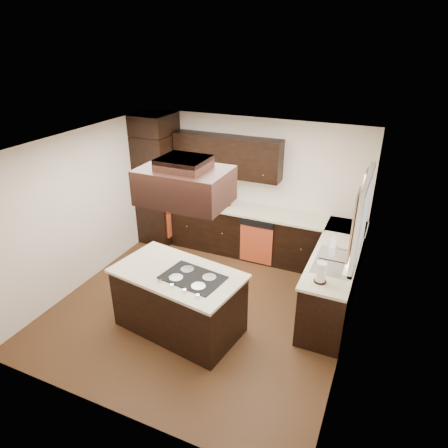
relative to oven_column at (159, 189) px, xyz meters
The scene contains 30 objects.
floor 2.68m from the oven_column, 43.85° to the right, with size 4.20×4.20×0.02m, color brown.
ceiling 2.86m from the oven_column, 43.85° to the right, with size 4.20×4.20×0.02m, color silver.
wall_back 1.83m from the oven_column, 12.85° to the left, with size 4.20×0.02×2.50m, color #F3E3D0.
wall_front 4.21m from the oven_column, 65.05° to the right, with size 4.20×0.02×2.50m, color #F3E3D0.
wall_left 1.75m from the oven_column, 101.12° to the right, with size 0.02×4.20×2.50m, color #F3E3D0.
wall_right 4.25m from the oven_column, 23.70° to the right, with size 0.02×4.20×2.50m, color #F3E3D0.
oven_column is the anchor object (origin of this frame).
wall_oven_face 0.36m from the oven_column, ahead, with size 0.05×0.62×0.78m, color #D6522D.
base_cabinets_back 1.92m from the oven_column, ahead, with size 2.93×0.60×0.88m, color black.
base_cabinets_right 3.72m from the oven_column, 12.69° to the right, with size 0.60×2.40×0.88m, color black.
countertop_back 1.82m from the oven_column, ahead, with size 2.93×0.63×0.04m, color beige.
countertop_right 3.65m from the oven_column, 12.74° to the right, with size 0.63×2.40×0.04m, color beige.
upper_cabinets 1.56m from the oven_column, ahead, with size 2.00×0.34×0.72m, color black.
dishwasher_front 2.21m from the oven_column, ahead, with size 0.60×0.05×0.72m, color #D6522D.
window_frame 4.06m from the oven_column, 16.72° to the right, with size 0.06×1.32×1.12m, color white.
window_pane 4.08m from the oven_column, 16.61° to the right, with size 0.00×1.20×1.00m, color white.
curtain_left 4.15m from the oven_column, 22.59° to the right, with size 0.02×0.34×0.90m, color beige.
curtain_right 3.91m from the oven_column, 10.99° to the right, with size 0.02×0.34×0.90m, color beige.
sink_rim 3.76m from the oven_column, 17.90° to the right, with size 0.52×0.84×0.01m, color silver.
island 2.91m from the oven_column, 53.00° to the right, with size 1.67×0.91×0.88m, color black.
island_top 2.85m from the oven_column, 53.00° to the right, with size 1.73×0.97×0.04m, color beige.
cooktop 3.04m from the oven_column, 49.68° to the right, with size 0.79×0.53×0.01m, color black.
range_hood 3.13m from the oven_column, 50.26° to the right, with size 1.05×0.72×0.42m, color black.
hood_duct 3.24m from the oven_column, 50.26° to the right, with size 0.55×0.50×0.13m, color black.
blender_base 1.01m from the oven_column, ahead, with size 0.15×0.15×0.10m, color silver.
blender_pitcher 1.01m from the oven_column, ahead, with size 0.13×0.13×0.26m, color silver.
spice_rack 1.32m from the oven_column, ahead, with size 0.31×0.08×0.26m, color black.
mixing_bowl 0.56m from the oven_column, ahead, with size 0.23×0.23×0.06m, color white.
soap_bottle 3.56m from the oven_column, 12.01° to the right, with size 0.09×0.09×0.19m, color white.
paper_towel 3.90m from the oven_column, 26.45° to the right, with size 0.13×0.13×0.28m, color white.
Camera 1 is at (2.33, -4.44, 3.79)m, focal length 32.00 mm.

